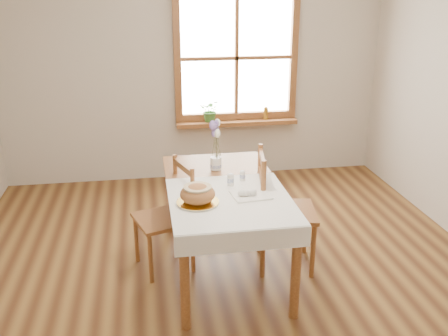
# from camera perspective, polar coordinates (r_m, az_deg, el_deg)

# --- Properties ---
(ground) EXTENTS (5.00, 5.00, 0.00)m
(ground) POSITION_cam_1_polar(r_m,az_deg,el_deg) (4.08, 0.70, -13.43)
(ground) COLOR brown
(ground) RESTS_ON ground
(room_walls) EXTENTS (4.60, 5.10, 2.65)m
(room_walls) POSITION_cam_1_polar(r_m,az_deg,el_deg) (3.44, 0.82, 10.97)
(room_walls) COLOR beige
(room_walls) RESTS_ON ground
(window) EXTENTS (1.46, 0.08, 1.46)m
(window) POSITION_cam_1_polar(r_m,az_deg,el_deg) (5.96, 1.42, 12.47)
(window) COLOR #9C6030
(window) RESTS_ON ground
(window_sill) EXTENTS (1.46, 0.20, 0.05)m
(window_sill) POSITION_cam_1_polar(r_m,az_deg,el_deg) (6.05, 1.48, 5.23)
(window_sill) COLOR #9C6030
(window_sill) RESTS_ON ground
(dining_table) EXTENTS (0.90, 1.60, 0.75)m
(dining_table) POSITION_cam_1_polar(r_m,az_deg,el_deg) (4.02, 0.00, -3.14)
(dining_table) COLOR #9C6030
(dining_table) RESTS_ON ground
(table_linen) EXTENTS (0.91, 0.99, 0.01)m
(table_linen) POSITION_cam_1_polar(r_m,az_deg,el_deg) (3.71, 0.76, -3.71)
(table_linen) COLOR white
(table_linen) RESTS_ON dining_table
(chair_left) EXTENTS (0.56, 0.54, 0.92)m
(chair_left) POSITION_cam_1_polar(r_m,az_deg,el_deg) (4.15, -7.00, -5.62)
(chair_left) COLOR #9C6030
(chair_left) RESTS_ON ground
(chair_right) EXTENTS (0.57, 0.55, 1.01)m
(chair_right) POSITION_cam_1_polar(r_m,az_deg,el_deg) (4.17, 7.16, -4.79)
(chair_right) COLOR #9C6030
(chair_right) RESTS_ON ground
(bread_plate) EXTENTS (0.34, 0.34, 0.02)m
(bread_plate) POSITION_cam_1_polar(r_m,az_deg,el_deg) (3.65, -3.02, -3.96)
(bread_plate) COLOR silver
(bread_plate) RESTS_ON table_linen
(bread_loaf) EXTENTS (0.26, 0.26, 0.14)m
(bread_loaf) POSITION_cam_1_polar(r_m,az_deg,el_deg) (3.61, -3.04, -2.81)
(bread_loaf) COLOR #B06C3E
(bread_loaf) RESTS_ON bread_plate
(egg_napkin) EXTENTS (0.31, 0.27, 0.01)m
(egg_napkin) POSITION_cam_1_polar(r_m,az_deg,el_deg) (3.78, 3.08, -3.08)
(egg_napkin) COLOR white
(egg_napkin) RESTS_ON table_linen
(eggs) EXTENTS (0.24, 0.22, 0.05)m
(eggs) POSITION_cam_1_polar(r_m,az_deg,el_deg) (3.77, 3.09, -2.65)
(eggs) COLOR silver
(eggs) RESTS_ON egg_napkin
(salt_shaker) EXTENTS (0.07, 0.07, 0.10)m
(salt_shaker) POSITION_cam_1_polar(r_m,az_deg,el_deg) (3.95, 0.75, -1.29)
(salt_shaker) COLOR silver
(salt_shaker) RESTS_ON table_linen
(pepper_shaker) EXTENTS (0.05, 0.05, 0.09)m
(pepper_shaker) POSITION_cam_1_polar(r_m,az_deg,el_deg) (4.05, 2.14, -0.84)
(pepper_shaker) COLOR silver
(pepper_shaker) RESTS_ON table_linen
(flower_vase) EXTENTS (0.12, 0.12, 0.11)m
(flower_vase) POSITION_cam_1_polar(r_m,az_deg,el_deg) (4.30, -0.93, 0.44)
(flower_vase) COLOR silver
(flower_vase) RESTS_ON dining_table
(lavender_bouquet) EXTENTS (0.17, 0.17, 0.32)m
(lavender_bouquet) POSITION_cam_1_polar(r_m,az_deg,el_deg) (4.23, -0.95, 3.20)
(lavender_bouquet) COLOR #72599F
(lavender_bouquet) RESTS_ON flower_vase
(potted_plant) EXTENTS (0.31, 0.33, 0.21)m
(potted_plant) POSITION_cam_1_polar(r_m,az_deg,el_deg) (5.97, -1.54, 6.30)
(potted_plant) COLOR #3A702C
(potted_plant) RESTS_ON window_sill
(amber_bottle) EXTENTS (0.07, 0.07, 0.16)m
(amber_bottle) POSITION_cam_1_polar(r_m,az_deg,el_deg) (6.10, 4.80, 6.29)
(amber_bottle) COLOR #99681C
(amber_bottle) RESTS_ON window_sill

